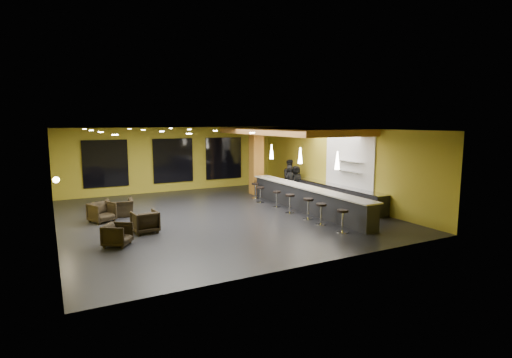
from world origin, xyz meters
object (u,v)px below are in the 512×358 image
armchair_a (117,235)px  bar_stool_2 (308,206)px  pendant_1 (300,155)px  armchair_b (145,222)px  bar_stool_5 (260,193)px  pendant_0 (337,160)px  bar_stool_4 (277,197)px  staff_c (296,181)px  bar_stool_3 (290,201)px  column (256,161)px  pendant_2 (272,152)px  bar_stool_1 (321,211)px  bar_counter (306,199)px  armchair_c (102,212)px  prep_counter (336,195)px  staff_a (290,183)px  bar_stool_6 (255,189)px  staff_b (290,178)px  armchair_d (120,208)px  bar_stool_0 (343,218)px

armchair_a → bar_stool_2: bar_stool_2 is taller
pendant_1 → bar_stool_2: (-0.79, -1.78, -1.82)m
armchair_b → bar_stool_5: bearing=-160.9°
pendant_0 → bar_stool_4: bearing=103.4°
staff_c → bar_stool_3: size_ratio=1.93×
staff_c → armchair_b: bearing=-152.2°
column → armchair_a: column is taller
pendant_2 → bar_stool_3: (-0.88, -3.08, -1.83)m
armchair_a → column: bearing=-19.8°
bar_stool_1 → bar_counter: bearing=68.5°
pendant_0 → pendant_1: 2.50m
staff_c → armchair_c: (-9.64, -1.21, -0.40)m
prep_counter → bar_stool_2: size_ratio=7.23×
bar_counter → staff_a: 2.55m
pendant_1 → bar_stool_1: pendant_1 is taller
pendant_1 → pendant_2: (0.00, 2.50, 0.00)m
bar_counter → column: bearing=90.0°
bar_stool_3 → bar_stool_4: bearing=84.8°
armchair_c → bar_stool_5: 7.11m
bar_stool_1 → bar_stool_2: 0.94m
staff_c → bar_stool_6: (-2.27, 0.20, -0.27)m
staff_a → staff_b: (0.63, 0.98, 0.09)m
prep_counter → staff_a: 2.33m
bar_stool_5 → bar_stool_6: bar_stool_6 is taller
staff_c → armchair_d: staff_c is taller
bar_stool_0 → bar_stool_4: size_ratio=1.11×
pendant_2 → armchair_c: 8.34m
pendant_2 → bar_stool_5: pendant_2 is taller
staff_a → bar_stool_5: 1.71m
pendant_0 → bar_stool_1: pendant_0 is taller
staff_c → bar_stool_2: (-2.39, -4.50, -0.25)m
bar_stool_3 → armchair_b: bearing=-178.5°
armchair_d → bar_stool_5: bearing=-175.4°
bar_counter → pendant_1: (0.00, 0.50, 1.85)m
prep_counter → bar_stool_1: (-2.87, -2.71, 0.09)m
staff_c → bar_stool_3: 4.14m
armchair_c → bar_stool_1: bearing=-56.3°
pendant_0 → armchair_a: (-7.98, 0.66, -2.00)m
armchair_a → bar_stool_1: bearing=-63.5°
staff_b → armchair_a: (-9.34, -4.73, -0.59)m
armchair_a → bar_stool_6: bar_stool_6 is taller
armchair_a → pendant_1: bearing=-43.5°
pendant_0 → pendant_2: same height
pendant_2 → armchair_a: 9.31m
bar_counter → prep_counter: size_ratio=1.33×
prep_counter → column: bearing=116.0°
armchair_c → bar_counter: bearing=-39.8°
armchair_b → prep_counter: bearing=179.9°
bar_stool_4 → bar_stool_3: bearing=-95.2°
staff_c → armchair_d: bearing=-170.7°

